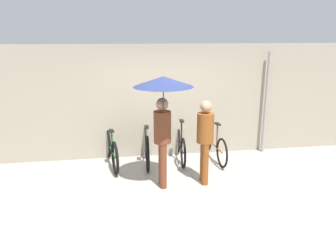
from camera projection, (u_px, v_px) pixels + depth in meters
name	position (u px, v px, depth m)	size (l,w,h in m)	color
ground_plane	(177.00, 194.00, 5.92)	(30.00, 30.00, 0.00)	#9E998E
back_wall	(161.00, 102.00, 7.57)	(10.35, 0.12, 2.59)	gray
parked_bicycle_0	(111.00, 149.00, 7.20)	(0.47, 1.75, 1.08)	black
parked_bicycle_1	(147.00, 146.00, 7.30)	(0.44, 1.73, 0.99)	black
parked_bicycle_2	(180.00, 145.00, 7.51)	(0.44, 1.64, 0.99)	black
parked_bicycle_3	(214.00, 144.00, 7.58)	(0.44, 1.72, 1.05)	black
pedestrian_leading	(163.00, 101.00, 5.73)	(1.05, 1.05, 2.11)	brown
pedestrian_center	(205.00, 136.00, 6.16)	(0.32, 0.32, 1.62)	brown
awning_pole	(266.00, 104.00, 7.77)	(0.07, 0.07, 2.42)	gray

